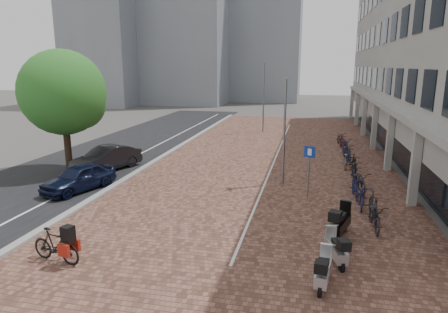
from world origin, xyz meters
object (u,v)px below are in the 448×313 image
scooter_front (323,269)px  scooter_back (336,248)px  hero_bike (56,245)px  scooter_mid (340,221)px  car_dark (106,159)px  parking_sign (309,164)px  car_navy (79,178)px

scooter_front → scooter_back: scooter_front is taller
hero_bike → scooter_front: (8.01, 0.34, -0.04)m
hero_bike → scooter_front: hero_bike is taller
scooter_mid → scooter_back: scooter_mid is taller
hero_bike → scooter_front: 8.02m
car_dark → hero_bike: 11.12m
parking_sign → scooter_back: bearing=-60.1°
parking_sign → scooter_mid: bearing=-53.2°
car_navy → parking_sign: parking_sign is taller
scooter_front → scooter_mid: (0.64, 3.39, 0.09)m
car_navy → scooter_back: 12.77m
scooter_mid → parking_sign: (-1.17, 4.19, 1.00)m
scooter_back → car_dark: bearing=129.2°
car_dark → scooter_mid: size_ratio=2.36×
hero_bike → scooter_back: 8.61m
scooter_front → parking_sign: bearing=101.8°
car_navy → hero_bike: 7.45m
car_dark → scooter_front: (11.98, -10.04, -0.17)m
car_navy → scooter_back: size_ratio=2.47×
car_navy → scooter_back: (11.81, -4.85, -0.12)m
hero_bike → scooter_mid: size_ratio=1.05×
car_dark → scooter_back: car_dark is taller
scooter_mid → parking_sign: 4.47m
hero_bike → scooter_mid: bearing=-55.5°
car_navy → hero_bike: bearing=-44.2°
car_dark → hero_bike: size_ratio=2.25×
car_dark → scooter_mid: (12.63, -6.66, -0.08)m
scooter_mid → scooter_back: 1.96m
car_navy → parking_sign: 11.00m
hero_bike → scooter_front: size_ratio=1.22×
scooter_mid → car_dark: bearing=170.6°
hero_bike → parking_sign: (7.49, 7.93, 1.05)m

